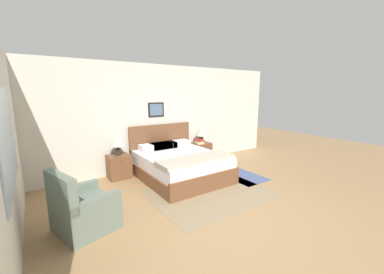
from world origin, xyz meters
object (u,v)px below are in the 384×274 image
at_px(table_lamp_by_door, 201,131).
at_px(bed, 180,164).
at_px(nightstand_by_door, 201,152).
at_px(armchair, 83,210).
at_px(table_lamp_near_window, 117,141).
at_px(nightstand_near_window, 119,167).

bearing_deg(table_lamp_by_door, bed, -147.15).
height_order(bed, nightstand_by_door, bed).
height_order(armchair, table_lamp_near_window, table_lamp_near_window).
bearing_deg(nightstand_by_door, nightstand_near_window, 180.00).
distance_m(table_lamp_near_window, table_lamp_by_door, 2.31).
height_order(armchair, nightstand_near_window, armchair).
bearing_deg(nightstand_by_door, table_lamp_by_door, -116.73).
relative_size(bed, table_lamp_near_window, 4.20).
bearing_deg(bed, armchair, -155.25).
relative_size(bed, armchair, 2.19).
relative_size(table_lamp_near_window, table_lamp_by_door, 1.00).
distance_m(armchair, table_lamp_by_door, 3.85).
bearing_deg(table_lamp_near_window, nightstand_near_window, 73.06).
relative_size(armchair, nightstand_by_door, 1.69).
distance_m(nightstand_by_door, table_lamp_by_door, 0.59).
xyz_separation_m(bed, table_lamp_by_door, (1.15, 0.75, 0.54)).
bearing_deg(armchair, nightstand_near_window, 132.51).
bearing_deg(armchair, table_lamp_near_window, 132.45).
bearing_deg(nightstand_by_door, table_lamp_near_window, -179.80).
xyz_separation_m(nightstand_by_door, table_lamp_by_door, (-0.00, -0.01, 0.59)).
bearing_deg(bed, table_lamp_by_door, 32.85).
bearing_deg(armchair, table_lamp_by_door, 101.02).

